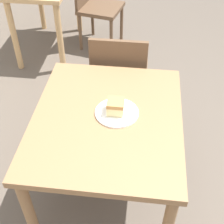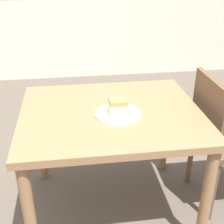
% 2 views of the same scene
% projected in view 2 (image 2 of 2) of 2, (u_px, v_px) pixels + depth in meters
% --- Properties ---
extents(dining_table_near, '(1.00, 0.84, 0.70)m').
position_uv_depth(dining_table_near, '(111.00, 126.00, 1.77)').
color(dining_table_near, olive).
rests_on(dining_table_near, ground_plane).
extents(plate, '(0.25, 0.25, 0.01)m').
position_uv_depth(plate, '(118.00, 114.00, 1.68)').
color(plate, white).
rests_on(plate, dining_table_near).
extents(cake_slice, '(0.09, 0.09, 0.08)m').
position_uv_depth(cake_slice, '(118.00, 106.00, 1.67)').
color(cake_slice, beige).
rests_on(cake_slice, plate).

